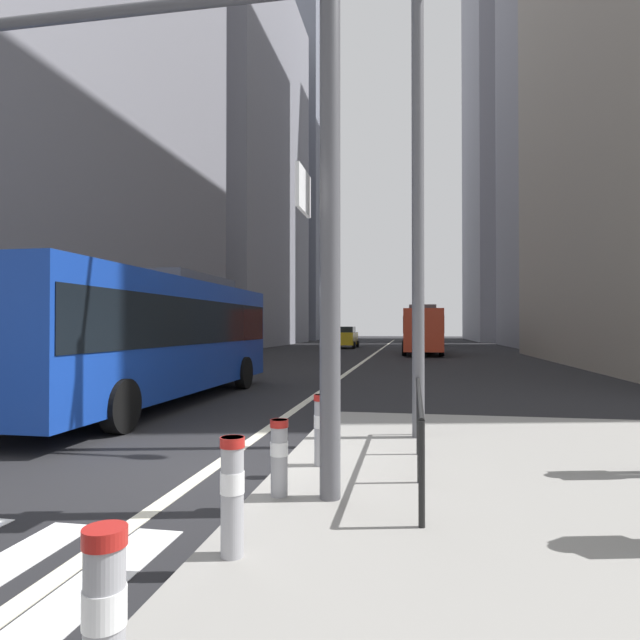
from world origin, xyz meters
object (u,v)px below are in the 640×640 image
at_px(city_bus_red_receding, 421,328).
at_px(street_lamp_post, 418,123).
at_px(city_bus_blue_oncoming, 154,331).
at_px(bollard_back, 321,426).
at_px(bollard_left, 232,490).
at_px(car_receding_far, 427,334).
at_px(bollard_front, 104,621).
at_px(car_receding_near, 428,336).
at_px(bollard_right, 279,453).
at_px(car_oncoming_mid, 346,337).
at_px(sedan_white_oncoming, 32,364).
at_px(traffic_signal_gantry, 121,132).

distance_m(city_bus_red_receding, street_lamp_post, 30.35).
bearing_deg(city_bus_blue_oncoming, bollard_back, -47.07).
bearing_deg(bollard_left, city_bus_red_receding, 86.75).
bearing_deg(car_receding_far, bollard_front, -92.75).
distance_m(car_receding_near, bollard_left, 51.31).
xyz_separation_m(city_bus_blue_oncoming, bollard_right, (5.04, -6.97, -1.23)).
height_order(car_receding_near, street_lamp_post, street_lamp_post).
bearing_deg(bollard_back, city_bus_blue_oncoming, 132.93).
height_order(bollard_left, bollard_back, bollard_left).
bearing_deg(bollard_left, street_lamp_post, 72.82).
xyz_separation_m(city_bus_red_receding, street_lamp_post, (-0.50, -30.15, 3.45)).
bearing_deg(bollard_back, bollard_right, -99.94).
bearing_deg(street_lamp_post, bollard_back, -122.32).
xyz_separation_m(car_oncoming_mid, bollard_back, (4.81, -40.73, -0.33)).
xyz_separation_m(city_bus_blue_oncoming, car_oncoming_mid, (0.46, 35.06, -0.85)).
height_order(car_oncoming_mid, bollard_left, car_oncoming_mid).
xyz_separation_m(car_receding_near, bollard_back, (-2.69, -48.42, -0.33)).
height_order(city_bus_blue_oncoming, car_receding_near, city_bus_blue_oncoming).
distance_m(sedan_white_oncoming, bollard_right, 10.59).
bearing_deg(traffic_signal_gantry, car_receding_near, 84.52).
height_order(city_bus_blue_oncoming, city_bus_red_receding, same).
bearing_deg(car_receding_far, car_receding_near, -90.97).
relative_size(car_oncoming_mid, traffic_signal_gantry, 0.63).
distance_m(city_bus_blue_oncoming, bollard_right, 8.69).
bearing_deg(car_oncoming_mid, city_bus_red_receding, -52.58).
distance_m(sedan_white_oncoming, bollard_front, 13.00).
xyz_separation_m(sedan_white_oncoming, bollard_back, (8.46, -5.34, -0.33)).
bearing_deg(city_bus_red_receding, city_bus_blue_oncoming, -104.86).
bearing_deg(bollard_left, bollard_back, 85.46).
xyz_separation_m(city_bus_blue_oncoming, car_receding_far, (8.12, 52.44, -0.85)).
xyz_separation_m(traffic_signal_gantry, bollard_back, (2.08, 1.30, -3.50)).
distance_m(car_receding_near, car_receding_far, 9.69).
bearing_deg(city_bus_red_receding, sedan_white_oncoming, -110.87).
bearing_deg(car_receding_far, city_bus_blue_oncoming, -98.80).
bearing_deg(bollard_back, car_oncoming_mid, 96.73).
relative_size(city_bus_blue_oncoming, street_lamp_post, 1.38).
relative_size(city_bus_blue_oncoming, bollard_back, 12.02).
height_order(sedan_white_oncoming, bollard_back, sedan_white_oncoming).
relative_size(city_bus_red_receding, car_receding_far, 2.42).
bearing_deg(car_receding_far, car_oncoming_mid, -113.79).
relative_size(car_receding_far, bollard_back, 4.96).
bearing_deg(bollard_front, bollard_left, 91.90).
height_order(car_oncoming_mid, traffic_signal_gantry, traffic_signal_gantry).
bearing_deg(bollard_back, traffic_signal_gantry, -147.96).
relative_size(city_bus_red_receding, traffic_signal_gantry, 1.56).
bearing_deg(bollard_right, city_bus_red_receding, 86.60).
relative_size(traffic_signal_gantry, bollard_left, 7.57).
xyz_separation_m(sedan_white_oncoming, car_receding_near, (11.15, 43.08, -0.00)).
xyz_separation_m(car_oncoming_mid, traffic_signal_gantry, (2.73, -42.03, 3.17)).
xyz_separation_m(car_receding_far, street_lamp_post, (-1.59, -56.11, 4.29)).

